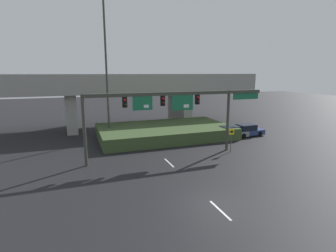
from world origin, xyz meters
TOP-DOWN VIEW (x-y plane):
  - ground_plane at (0.00, 0.00)m, footprint 160.00×160.00m
  - lane_markings at (0.00, 12.36)m, footprint 0.14×29.09m
  - signal_gantry at (1.25, 9.65)m, footprint 18.04×0.44m
  - speed_limit_sign at (7.16, 8.92)m, footprint 0.60×0.11m
  - highway_light_pole_near at (-3.92, 18.85)m, footprint 0.70×0.36m
  - overpass_bridge at (0.00, 25.57)m, footprint 38.61×8.87m
  - grass_embankment at (2.87, 17.41)m, footprint 16.42×9.62m
  - parked_sedan_near_right at (10.50, 14.14)m, footprint 4.34×1.89m
  - parked_sedan_mid_right at (13.13, 14.38)m, footprint 4.36×1.92m

SIDE VIEW (x-z plane):
  - ground_plane at x=0.00m, z-range 0.00..0.00m
  - lane_markings at x=0.00m, z-range 0.00..0.01m
  - parked_sedan_near_right at x=10.50m, z-range -0.06..1.42m
  - parked_sedan_mid_right at x=13.13m, z-range -0.06..1.43m
  - grass_embankment at x=2.87m, z-range 0.00..1.41m
  - speed_limit_sign at x=7.16m, z-range 0.38..2.88m
  - signal_gantry at x=1.25m, z-range 2.03..8.31m
  - overpass_bridge at x=0.00m, z-range 1.69..9.56m
  - highway_light_pole_near at x=-3.92m, z-range 0.38..18.42m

